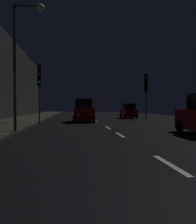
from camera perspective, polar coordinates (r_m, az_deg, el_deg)
The scene contains 8 objects.
ground at distance 27.51m, azimuth -0.80°, elevation -1.85°, with size 27.66×84.00×0.02m, color black.
sidewalk_left at distance 27.90m, azimuth -16.63°, elevation -1.68°, with size 4.40×84.00×0.15m, color #38332B.
lane_centerline at distance 21.27m, azimuth 0.68°, elevation -2.70°, with size 0.16×31.27×0.01m.
traffic_light_far_right at distance 26.69m, azimuth 11.09°, elevation 5.81°, with size 0.34×0.47×4.96m.
traffic_light_far_left at distance 22.06m, azimuth -13.52°, elevation 7.20°, with size 0.34×0.47×5.16m.
streetlamp_overhead at distance 14.29m, azimuth -16.94°, elevation 14.22°, with size 1.70×0.44×7.04m.
car_approaching_headlights at distance 23.52m, azimuth -3.43°, elevation 0.11°, with size 2.02×4.37×2.20m.
car_parked_right_far at distance 30.95m, azimuth 7.13°, elevation 0.08°, with size 1.72×3.71×1.87m.
Camera 1 is at (-2.40, -2.87, 1.45)m, focal length 39.35 mm.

